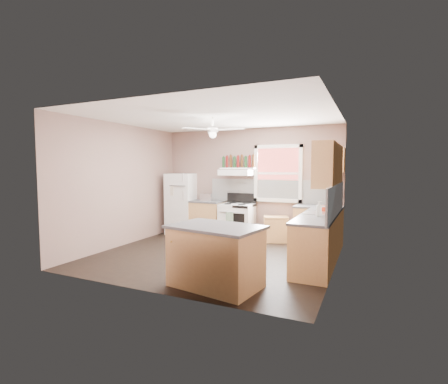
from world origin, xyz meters
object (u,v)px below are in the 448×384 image
at_px(island, 216,257).
at_px(refrigerator, 181,204).
at_px(cart, 276,230).
at_px(toaster, 206,197).
at_px(stove, 237,221).

bearing_deg(island, refrigerator, 138.48).
bearing_deg(refrigerator, cart, -5.71).
bearing_deg(toaster, cart, -12.20).
distance_m(toaster, stove, 1.03).
bearing_deg(refrigerator, island, -58.50).
xyz_separation_m(stove, cart, (0.94, 0.11, -0.15)).
bearing_deg(refrigerator, stove, -8.32).
relative_size(cart, island, 0.44).
xyz_separation_m(refrigerator, island, (2.51, -3.08, -0.36)).
bearing_deg(stove, refrigerator, 177.64).
relative_size(toaster, island, 0.22).
height_order(stove, island, same).
xyz_separation_m(refrigerator, toaster, (0.74, -0.01, 0.20)).
relative_size(stove, island, 0.69).
relative_size(toaster, cart, 0.51).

